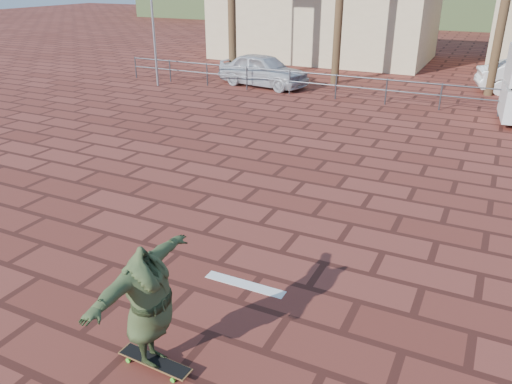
% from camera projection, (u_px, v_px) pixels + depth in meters
% --- Properties ---
extents(ground, '(120.00, 120.00, 0.00)m').
position_uv_depth(ground, '(241.00, 243.00, 9.45)').
color(ground, brown).
rests_on(ground, ground).
extents(paint_stripe, '(1.40, 0.22, 0.01)m').
position_uv_depth(paint_stripe, '(245.00, 284.00, 8.18)').
color(paint_stripe, white).
rests_on(paint_stripe, ground).
extents(guardrail, '(24.06, 0.06, 1.00)m').
position_uv_depth(guardrail, '(387.00, 87.00, 19.03)').
color(guardrail, '#47494F').
rests_on(guardrail, ground).
extents(building_west, '(12.60, 7.60, 4.50)m').
position_uv_depth(building_west, '(325.00, 17.00, 29.01)').
color(building_west, beige).
rests_on(building_west, ground).
extents(longboard, '(1.06, 0.27, 0.10)m').
position_uv_depth(longboard, '(155.00, 362.00, 6.44)').
color(longboard, olive).
rests_on(longboard, ground).
extents(skateboarder, '(0.70, 2.11, 1.69)m').
position_uv_depth(skateboarder, '(149.00, 307.00, 6.09)').
color(skateboarder, '#384726').
rests_on(skateboarder, longboard).
extents(car_silver, '(4.40, 2.36, 1.42)m').
position_uv_depth(car_silver, '(263.00, 70.00, 22.13)').
color(car_silver, silver).
rests_on(car_silver, ground).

